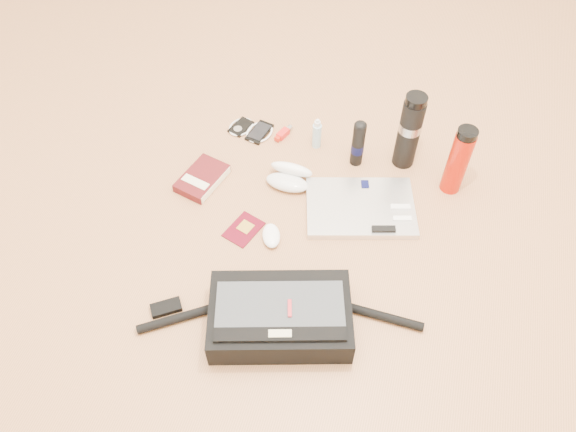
{
  "coord_description": "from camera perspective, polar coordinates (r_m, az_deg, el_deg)",
  "views": [
    {
      "loc": [
        0.28,
        -1.04,
        1.5
      ],
      "look_at": [
        -0.04,
        0.05,
        0.06
      ],
      "focal_mm": 35.0,
      "sensor_mm": 36.0,
      "label": 1
    }
  ],
  "objects": [
    {
      "name": "phone",
      "position": [
        2.18,
        -2.92,
        8.51
      ],
      "size": [
        0.11,
        0.13,
        0.01
      ],
      "rotation": [
        0.0,
        0.0,
        -0.21
      ],
      "color": "black",
      "rests_on": "ground"
    },
    {
      "name": "spray_bottle",
      "position": [
        2.1,
        2.95,
        8.26
      ],
      "size": [
        0.04,
        0.04,
        0.13
      ],
      "rotation": [
        0.0,
        0.0,
        -0.18
      ],
      "color": "#9AC3D4",
      "rests_on": "ground"
    },
    {
      "name": "mouse",
      "position": [
        1.84,
        -1.71,
        -2.0
      ],
      "size": [
        0.09,
        0.11,
        0.03
      ],
      "rotation": [
        0.0,
        0.0,
        0.39
      ],
      "color": "white",
      "rests_on": "ground"
    },
    {
      "name": "laptop",
      "position": [
        1.93,
        7.42,
        0.85
      ],
      "size": [
        0.42,
        0.35,
        0.04
      ],
      "rotation": [
        0.0,
        0.0,
        0.28
      ],
      "color": "silver",
      "rests_on": "ground"
    },
    {
      "name": "inhaler",
      "position": [
        2.16,
        -0.45,
        8.41
      ],
      "size": [
        0.05,
        0.09,
        0.02
      ],
      "rotation": [
        0.0,
        0.0,
        -0.35
      ],
      "color": "red",
      "rests_on": "ground"
    },
    {
      "name": "sunglasses_case",
      "position": [
        1.98,
        0.14,
        4.08
      ],
      "size": [
        0.16,
        0.13,
        0.09
      ],
      "rotation": [
        0.0,
        0.0,
        -0.03
      ],
      "color": "silver",
      "rests_on": "ground"
    },
    {
      "name": "thermos_black",
      "position": [
        2.01,
        12.23,
        8.45
      ],
      "size": [
        0.08,
        0.08,
        0.3
      ],
      "rotation": [
        0.0,
        0.0,
        0.05
      ],
      "color": "black",
      "rests_on": "ground"
    },
    {
      "name": "ipod",
      "position": [
        2.21,
        -4.81,
        9.0
      ],
      "size": [
        0.11,
        0.11,
        0.01
      ],
      "rotation": [
        0.0,
        0.0,
        -0.31
      ],
      "color": "black",
      "rests_on": "ground"
    },
    {
      "name": "aerosol_can",
      "position": [
        2.02,
        7.14,
        7.35
      ],
      "size": [
        0.06,
        0.06,
        0.19
      ],
      "rotation": [
        0.0,
        0.0,
        0.35
      ],
      "color": "black",
      "rests_on": "ground"
    },
    {
      "name": "messenger_bag",
      "position": [
        1.64,
        -0.87,
        -10.14
      ],
      "size": [
        0.81,
        0.36,
        0.12
      ],
      "rotation": [
        0.0,
        0.0,
        0.29
      ],
      "color": "black",
      "rests_on": "ground"
    },
    {
      "name": "book",
      "position": [
        2.02,
        -8.69,
        3.78
      ],
      "size": [
        0.16,
        0.21,
        0.03
      ],
      "rotation": [
        0.0,
        0.0,
        -0.25
      ],
      "color": "#470E11",
      "rests_on": "ground"
    },
    {
      "name": "passport",
      "position": [
        1.87,
        -4.51,
        -1.35
      ],
      "size": [
        0.13,
        0.15,
        0.01
      ],
      "rotation": [
        0.0,
        0.0,
        -0.32
      ],
      "color": "#4B0411",
      "rests_on": "ground"
    },
    {
      "name": "thermos_red",
      "position": [
        1.98,
        16.91,
        5.4
      ],
      "size": [
        0.08,
        0.08,
        0.27
      ],
      "rotation": [
        0.0,
        0.0,
        -0.19
      ],
      "color": "#A81505",
      "rests_on": "ground"
    },
    {
      "name": "ground",
      "position": [
        1.84,
        0.81,
        -2.68
      ],
      "size": [
        4.0,
        4.0,
        0.0
      ],
      "primitive_type": "plane",
      "color": "#AB7247",
      "rests_on": "ground"
    }
  ]
}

